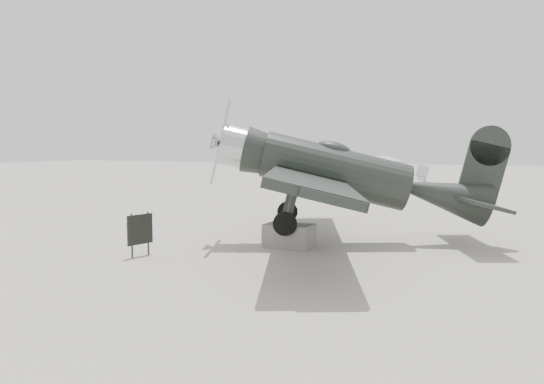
{
  "coord_description": "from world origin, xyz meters",
  "views": [
    {
      "loc": [
        5.88,
        -18.27,
        3.34
      ],
      "look_at": [
        -1.63,
        1.35,
        1.5
      ],
      "focal_mm": 35.0,
      "sensor_mm": 36.0,
      "label": 1
    }
  ],
  "objects_px": {
    "lowwing_monoplane": "(348,175)",
    "equipment_block": "(289,236)",
    "highwing_monoplane": "(377,167)",
    "sign_board": "(140,230)"
  },
  "relations": [
    {
      "from": "lowwing_monoplane",
      "to": "equipment_block",
      "type": "relative_size",
      "value": 8.83
    },
    {
      "from": "lowwing_monoplane",
      "to": "sign_board",
      "type": "distance_m",
      "value": 7.12
    },
    {
      "from": "highwing_monoplane",
      "to": "equipment_block",
      "type": "bearing_deg",
      "value": -74.57
    },
    {
      "from": "lowwing_monoplane",
      "to": "highwing_monoplane",
      "type": "height_order",
      "value": "lowwing_monoplane"
    },
    {
      "from": "highwing_monoplane",
      "to": "lowwing_monoplane",
      "type": "bearing_deg",
      "value": -70.25
    },
    {
      "from": "lowwing_monoplane",
      "to": "sign_board",
      "type": "relative_size",
      "value": 10.39
    },
    {
      "from": "lowwing_monoplane",
      "to": "highwing_monoplane",
      "type": "bearing_deg",
      "value": 79.42
    },
    {
      "from": "lowwing_monoplane",
      "to": "equipment_block",
      "type": "distance_m",
      "value": 2.95
    },
    {
      "from": "lowwing_monoplane",
      "to": "equipment_block",
      "type": "height_order",
      "value": "lowwing_monoplane"
    },
    {
      "from": "highwing_monoplane",
      "to": "sign_board",
      "type": "height_order",
      "value": "highwing_monoplane"
    }
  ]
}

